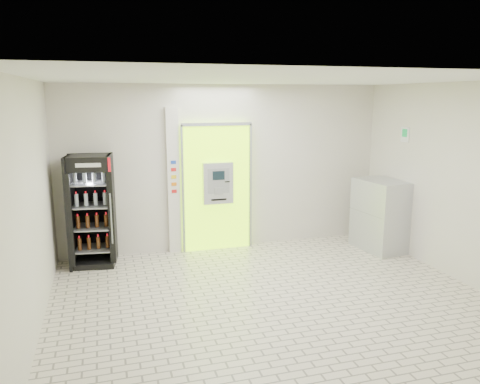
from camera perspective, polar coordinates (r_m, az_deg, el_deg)
name	(u,v)px	position (r m, az deg, el deg)	size (l,w,h in m)	color
ground	(272,299)	(6.72, 3.93, -12.90)	(6.00, 6.00, 0.00)	beige
room_shell	(274,169)	(6.19, 4.16, 2.81)	(6.00, 6.00, 6.00)	silver
atm_assembly	(217,187)	(8.53, -2.86, 0.67)	(1.30, 0.24, 2.33)	#A3FB08
pillar	(174,181)	(8.39, -8.11, 1.29)	(0.22, 0.11, 2.60)	silver
beverage_cooler	(92,213)	(8.14, -17.61, -2.42)	(0.78, 0.73, 1.85)	black
steel_cabinet	(380,215)	(8.96, 16.74, -2.71)	(0.77, 1.04, 1.30)	#B4B6BC
exit_sign	(405,135)	(8.81, 19.48, 6.63)	(0.02, 0.22, 0.26)	white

